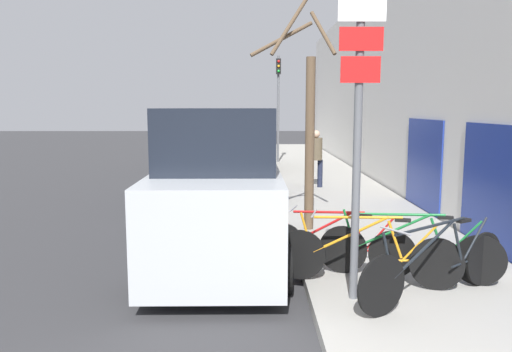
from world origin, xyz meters
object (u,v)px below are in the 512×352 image
at_px(signpost, 358,127).
at_px(parked_car_2, 243,144).
at_px(bicycle_2, 409,251).
at_px(bicycle_3, 336,245).
at_px(bicycle_1, 367,255).
at_px(street_tree, 308,128).
at_px(traffic_light, 278,94).
at_px(bicycle_0, 437,266).
at_px(parked_car_1, 232,160).
at_px(pedestrian_near, 316,155).
at_px(parked_car_0, 219,194).

xyz_separation_m(signpost, parked_car_2, (-1.65, 13.33, -1.19)).
distance_m(bicycle_2, bicycle_3, 1.00).
bearing_deg(signpost, bicycle_1, 61.72).
xyz_separation_m(bicycle_1, street_tree, (-0.47, 3.06, 1.56)).
relative_size(bicycle_2, traffic_light, 0.53).
relative_size(bicycle_0, traffic_light, 0.50).
height_order(parked_car_2, traffic_light, traffic_light).
height_order(bicycle_1, parked_car_1, parked_car_1).
relative_size(bicycle_0, bicycle_3, 1.05).
xyz_separation_m(bicycle_1, parked_car_2, (-1.91, 12.84, 0.52)).
bearing_deg(parked_car_2, bicycle_0, -79.53).
relative_size(bicycle_3, street_tree, 0.47).
bearing_deg(parked_car_2, bicycle_1, -82.28).
bearing_deg(parked_car_1, bicycle_0, -67.14).
height_order(parked_car_2, pedestrian_near, parked_car_2).
relative_size(signpost, parked_car_2, 0.82).
bearing_deg(bicycle_3, pedestrian_near, 13.04).
distance_m(parked_car_1, parked_car_2, 5.91).
bearing_deg(parked_car_1, signpost, -74.11).
relative_size(parked_car_0, pedestrian_near, 2.73).
bearing_deg(parked_car_2, traffic_light, 55.12).
relative_size(signpost, bicycle_3, 1.76).
xyz_separation_m(bicycle_0, parked_car_2, (-2.66, 13.37, 0.50)).
xyz_separation_m(bicycle_2, parked_car_2, (-2.54, 12.63, 0.52)).
bearing_deg(bicycle_1, signpost, 165.77).
distance_m(bicycle_3, street_tree, 2.99).
xyz_separation_m(bicycle_0, bicycle_1, (-0.74, 0.53, -0.01)).
relative_size(bicycle_3, parked_car_2, 0.47).
bearing_deg(parked_car_2, street_tree, -82.36).
distance_m(bicycle_2, parked_car_2, 12.89).
bearing_deg(traffic_light, bicycle_3, -89.56).
height_order(bicycle_3, street_tree, street_tree).
bearing_deg(traffic_light, parked_car_0, -96.76).
relative_size(bicycle_1, parked_car_0, 0.52).
relative_size(pedestrian_near, street_tree, 0.37).
distance_m(street_tree, traffic_light, 12.00).
bearing_deg(parked_car_0, pedestrian_near, 70.13).
bearing_deg(pedestrian_near, bicycle_1, -109.19).
height_order(bicycle_2, bicycle_3, bicycle_2).
xyz_separation_m(parked_car_0, street_tree, (1.58, 1.63, 0.98)).
xyz_separation_m(parked_car_0, pedestrian_near, (2.38, 6.73, -0.01)).
relative_size(parked_car_1, parked_car_2, 0.94).
bearing_deg(traffic_light, parked_car_2, -124.12).
xyz_separation_m(bicycle_2, street_tree, (-1.10, 2.85, 1.56)).
bearing_deg(bicycle_0, parked_car_1, -11.08).
height_order(bicycle_0, bicycle_1, bicycle_0).
xyz_separation_m(bicycle_3, traffic_light, (-0.11, 14.50, 2.50)).
bearing_deg(parked_car_1, street_tree, -65.32).
bearing_deg(parked_car_0, signpost, -47.56).
distance_m(parked_car_2, street_tree, 9.94).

